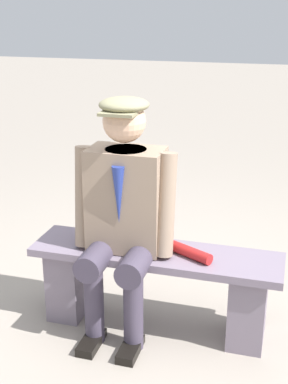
% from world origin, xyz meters
% --- Properties ---
extents(ground_plane, '(30.00, 30.00, 0.00)m').
position_xyz_m(ground_plane, '(0.00, 0.00, 0.00)').
color(ground_plane, gray).
extents(bench, '(1.44, 0.37, 0.49)m').
position_xyz_m(bench, '(0.00, 0.00, 0.29)').
color(bench, slate).
rests_on(bench, ground).
extents(seated_man, '(0.58, 0.56, 1.36)m').
position_xyz_m(seated_man, '(0.17, 0.06, 0.75)').
color(seated_man, gray).
rests_on(seated_man, ground).
extents(rolled_magazine, '(0.26, 0.18, 0.06)m').
position_xyz_m(rolled_magazine, '(-0.21, 0.03, 0.52)').
color(rolled_magazine, '#B21E1E').
rests_on(rolled_magazine, bench).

